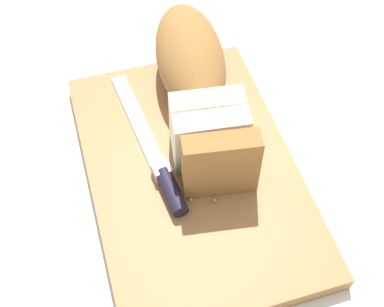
% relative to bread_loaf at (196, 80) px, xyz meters
% --- Properties ---
extents(ground_plane, '(3.00, 3.00, 0.00)m').
position_rel_bread_loaf_xyz_m(ground_plane, '(0.10, -0.04, -0.07)').
color(ground_plane, silver).
extents(cutting_board, '(0.39, 0.26, 0.02)m').
position_rel_bread_loaf_xyz_m(cutting_board, '(0.10, -0.04, -0.06)').
color(cutting_board, '#9E6B3D').
rests_on(cutting_board, ground_plane).
extents(bread_loaf, '(0.30, 0.12, 0.09)m').
position_rel_bread_loaf_xyz_m(bread_loaf, '(0.00, 0.00, 0.00)').
color(bread_loaf, '#996633').
rests_on(bread_loaf, cutting_board).
extents(bread_knife, '(0.24, 0.04, 0.02)m').
position_rel_bread_loaf_xyz_m(bread_knife, '(0.10, -0.08, -0.04)').
color(bread_knife, silver).
rests_on(bread_knife, cutting_board).
extents(crumb_near_knife, '(0.01, 0.01, 0.01)m').
position_rel_bread_loaf_xyz_m(crumb_near_knife, '(0.05, -0.05, -0.04)').
color(crumb_near_knife, tan).
rests_on(crumb_near_knife, cutting_board).
extents(crumb_near_loaf, '(0.01, 0.01, 0.01)m').
position_rel_bread_loaf_xyz_m(crumb_near_loaf, '(0.15, -0.05, -0.04)').
color(crumb_near_loaf, tan).
rests_on(crumb_near_loaf, cutting_board).
extents(crumb_stray_left, '(0.01, 0.01, 0.01)m').
position_rel_bread_loaf_xyz_m(crumb_stray_left, '(0.16, -0.03, -0.04)').
color(crumb_stray_left, tan).
rests_on(crumb_stray_left, cutting_board).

